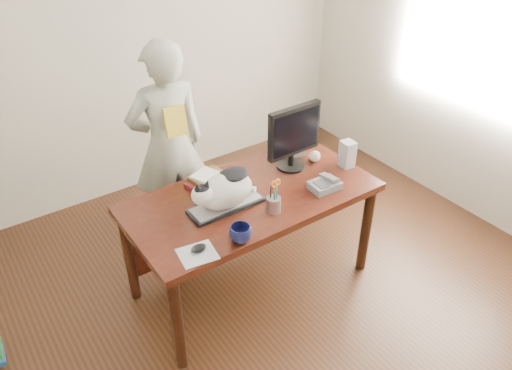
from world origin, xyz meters
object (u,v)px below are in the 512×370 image
object	(u,v)px
desk	(245,207)
cat	(223,190)
mouse	(199,248)
coffee_mug	(240,234)
phone	(325,184)
baseball	(315,156)
pen_cup	(274,203)
book_stack	(207,180)
monitor	(294,135)
speaker	(347,154)
keyboard	(226,205)
calculator	(289,148)
person	(168,146)

from	to	relation	value
desk	cat	bearing A→B (deg)	-154.70
mouse	coffee_mug	xyz separation A→B (m)	(0.24, -0.06, 0.03)
phone	coffee_mug	bearing A→B (deg)	-166.73
baseball	phone	bearing A→B (deg)	-119.10
pen_cup	book_stack	size ratio (longest dim) A/B	0.77
monitor	pen_cup	distance (m)	0.56
pen_cup	speaker	bearing A→B (deg)	10.58
cat	book_stack	xyz separation A→B (m)	(0.04, 0.28, -0.09)
keyboard	pen_cup	distance (m)	0.30
pen_cup	calculator	world-z (taller)	pen_cup
speaker	mouse	bearing A→B (deg)	-166.30
monitor	coffee_mug	xyz separation A→B (m)	(-0.72, -0.45, -0.21)
coffee_mug	cat	bearing A→B (deg)	74.59
pen_cup	coffee_mug	distance (m)	0.34
monitor	pen_cup	size ratio (longest dim) A/B	2.05
baseball	book_stack	distance (m)	0.79
cat	pen_cup	xyz separation A→B (m)	(0.23, -0.20, -0.07)
keyboard	calculator	size ratio (longest dim) A/B	2.00
desk	person	size ratio (longest dim) A/B	1.02
keyboard	pen_cup	size ratio (longest dim) A/B	2.13
pen_cup	calculator	xyz separation A→B (m)	(0.53, 0.52, -0.03)
cat	person	world-z (taller)	person
desk	speaker	xyz separation A→B (m)	(0.74, -0.16, 0.24)
keyboard	person	bearing A→B (deg)	87.82
coffee_mug	calculator	xyz separation A→B (m)	(0.84, 0.64, -0.02)
coffee_mug	baseball	distance (m)	1.00
monitor	keyboard	bearing A→B (deg)	-168.95
book_stack	baseball	bearing A→B (deg)	-26.48
monitor	calculator	bearing A→B (deg)	56.68
pen_cup	mouse	size ratio (longest dim) A/B	2.30
mouse	person	world-z (taller)	person
monitor	baseball	size ratio (longest dim) A/B	5.62
desk	calculator	xyz separation A→B (m)	(0.54, 0.22, 0.18)
desk	coffee_mug	world-z (taller)	coffee_mug
calculator	desk	bearing A→B (deg)	-146.82
person	book_stack	bearing A→B (deg)	96.32
calculator	cat	bearing A→B (deg)	-146.00
coffee_mug	person	size ratio (longest dim) A/B	0.08
phone	person	distance (m)	1.20
coffee_mug	desk	bearing A→B (deg)	53.76
phone	person	xyz separation A→B (m)	(-0.60, 1.03, 0.01)
keyboard	pen_cup	xyz separation A→B (m)	(0.21, -0.20, 0.05)
mouse	baseball	distance (m)	1.20
desk	keyboard	size ratio (longest dim) A/B	3.38
coffee_mug	book_stack	distance (m)	0.61
keyboard	cat	world-z (taller)	cat
speaker	phone	bearing A→B (deg)	-152.85
book_stack	desk	bearing A→B (deg)	-59.53
desk	keyboard	distance (m)	0.28
baseball	coffee_mug	bearing A→B (deg)	-154.70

